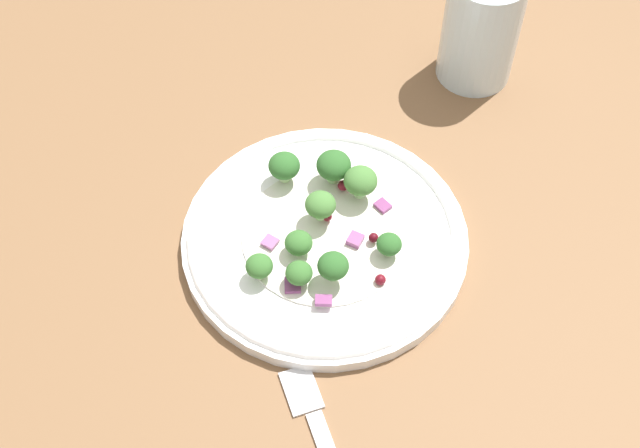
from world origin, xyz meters
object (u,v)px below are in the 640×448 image
Objects in this scene: plate at (320,237)px; water_glass at (481,28)px; broccoli_floret_0 at (259,266)px; broccoli_floret_2 at (333,266)px; broccoli_floret_1 at (361,181)px.

plate is 25.03cm from water_glass.
water_glass reaches higher than plate.
water_glass is at bearing 148.91° from broccoli_floret_0.
broccoli_floret_0 is at bearing -86.44° from broccoli_floret_2.
plate is 9.46× the size of broccoli_floret_2.
broccoli_floret_2 is at bearing 93.56° from broccoli_floret_0.
broccoli_floret_2 is (8.41, -1.18, -0.04)cm from broccoli_floret_1.
broccoli_floret_2 is (4.25, 1.58, 2.52)cm from plate.
broccoli_floret_1 reaches higher than plate.
water_glass is at bearing 152.75° from broccoli_floret_1.
plate is 10.76× the size of broccoli_floret_0.
broccoli_floret_0 is 11.12cm from broccoli_floret_1.
broccoli_floret_0 is at bearing -41.41° from plate.
water_glass is (-17.46, 8.99, 2.01)cm from broccoli_floret_1.
broccoli_floret_0 is 30.74cm from water_glass.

